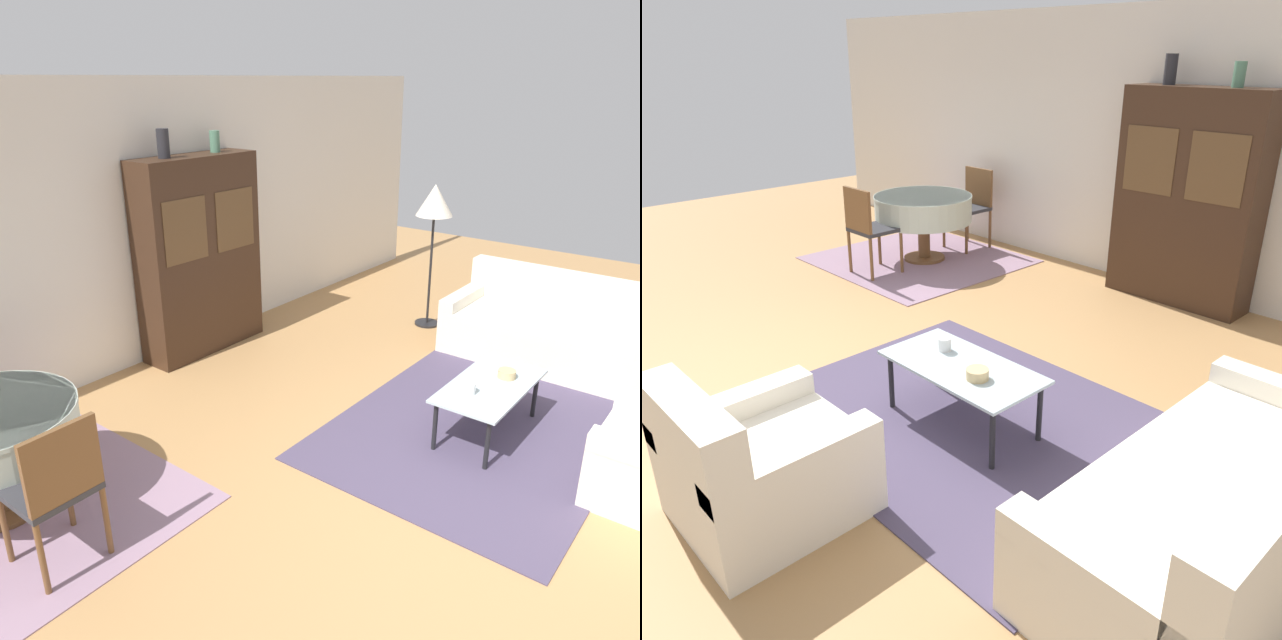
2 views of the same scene
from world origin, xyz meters
The scene contains 15 objects.
ground_plane centered at (0.00, 0.00, 0.00)m, with size 14.00×14.00×0.00m, color tan.
wall_back centered at (0.00, 3.63, 1.35)m, with size 10.00×0.06×2.70m.
area_rug centered at (0.97, 0.36, 0.01)m, with size 2.66×2.05×0.01m.
dining_rug centered at (-1.95, 2.35, 0.01)m, with size 2.13×2.05×0.01m.
couch centered at (2.68, 0.37, 0.30)m, with size 0.95×2.02×0.85m.
armchair centered at (0.87, -1.06, 0.30)m, with size 0.84×0.89×0.82m.
coffee_table centered at (0.96, 0.30, 0.39)m, with size 1.08×0.54×0.43m.
display_cabinet centered at (0.77, 3.38, 1.00)m, with size 1.35×0.40×1.99m.
dining_table centered at (-1.92, 2.41, 0.61)m, with size 1.12×1.12×0.75m.
dining_chair_near centered at (-1.92, 1.63, 0.56)m, with size 0.44×0.44×0.95m.
dining_chair_far centered at (-1.92, 3.19, 0.56)m, with size 0.44×0.44×0.95m.
cup centered at (0.72, 0.37, 0.48)m, with size 0.09×0.09×0.09m.
bowl centered at (1.15, 0.25, 0.47)m, with size 0.14×0.14×0.07m.
vase_tall centered at (0.43, 3.38, 2.12)m, with size 0.11×0.11×0.26m.
vase_short centered at (1.06, 3.38, 2.09)m, with size 0.10×0.10×0.21m.
Camera 2 is at (3.52, -2.12, 2.28)m, focal length 35.00 mm.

